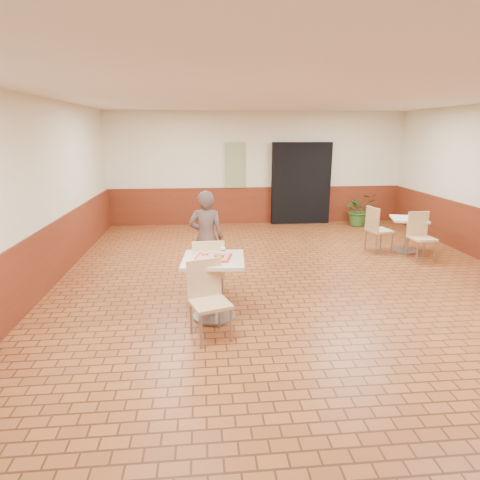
{
  "coord_description": "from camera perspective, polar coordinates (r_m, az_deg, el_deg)",
  "views": [
    {
      "loc": [
        -1.49,
        -5.86,
        2.45
      ],
      "look_at": [
        -0.96,
        -0.31,
        0.95
      ],
      "focal_mm": 30.0,
      "sensor_mm": 36.0,
      "label": 1
    }
  ],
  "objects": [
    {
      "name": "room_shell",
      "position": [
        6.12,
        8.79,
        5.96
      ],
      "size": [
        8.01,
        10.01,
        3.01
      ],
      "color": "brown",
      "rests_on": "ground"
    },
    {
      "name": "chair_second_left",
      "position": [
        8.86,
        18.85,
        1.77
      ],
      "size": [
        0.52,
        0.52,
        0.96
      ],
      "rotation": [
        0.0,
        0.0,
        1.76
      ],
      "color": "#CEB57B",
      "rests_on": "ground"
    },
    {
      "name": "chair_second_front",
      "position": [
        8.67,
        24.24,
        0.87
      ],
      "size": [
        0.45,
        0.45,
        0.94
      ],
      "rotation": [
        0.0,
        0.0,
        0.04
      ],
      "color": "#E0BF86",
      "rests_on": "ground"
    },
    {
      "name": "second_table",
      "position": [
        9.1,
        22.77,
        1.43
      ],
      "size": [
        0.69,
        0.69,
        0.72
      ],
      "rotation": [
        0.0,
        0.0,
        -0.29
      ],
      "color": "beige",
      "rests_on": "ground"
    },
    {
      "name": "chair_main_back",
      "position": [
        5.83,
        -4.54,
        -4.0
      ],
      "size": [
        0.47,
        0.47,
        0.98
      ],
      "rotation": [
        0.0,
        0.0,
        3.18
      ],
      "color": "#E6CA8A",
      "rests_on": "ground"
    },
    {
      "name": "serving_tray",
      "position": [
        5.29,
        -3.81,
        -2.46
      ],
      "size": [
        0.45,
        0.35,
        0.03
      ],
      "rotation": [
        0.0,
        0.0,
        -0.24
      ],
      "color": "red",
      "rests_on": "main_table"
    },
    {
      "name": "customer",
      "position": [
        6.58,
        -4.82,
        0.31
      ],
      "size": [
        0.61,
        0.43,
        1.56
      ],
      "primitive_type": "imported",
      "rotation": [
        0.0,
        0.0,
        3.03
      ],
      "color": "brown",
      "rests_on": "ground"
    },
    {
      "name": "long_john_donut",
      "position": [
        5.25,
        -2.99,
        -2.2
      ],
      "size": [
        0.16,
        0.12,
        0.04
      ],
      "rotation": [
        0.0,
        0.0,
        -0.4
      ],
      "color": "#BB7436",
      "rests_on": "serving_tray"
    },
    {
      "name": "potted_plant",
      "position": [
        11.26,
        16.56,
        4.17
      ],
      "size": [
        0.9,
        0.81,
        0.88
      ],
      "primitive_type": "imported",
      "rotation": [
        0.0,
        0.0,
        0.16
      ],
      "color": "#2F5A24",
      "rests_on": "ground"
    },
    {
      "name": "ring_donut",
      "position": [
        5.37,
        -5.05,
        -1.89
      ],
      "size": [
        0.13,
        0.13,
        0.03
      ],
      "primitive_type": "torus",
      "rotation": [
        0.0,
        0.0,
        0.37
      ],
      "color": "#DE9750",
      "rests_on": "serving_tray"
    },
    {
      "name": "promo_poster",
      "position": [
        10.87,
        -0.71,
        10.58
      ],
      "size": [
        0.5,
        0.03,
        1.2
      ],
      "primitive_type": "cube",
      "color": "gray",
      "rests_on": "wainscot_band"
    },
    {
      "name": "main_table",
      "position": [
        5.39,
        -3.75,
        -5.4
      ],
      "size": [
        0.8,
        0.8,
        0.85
      ],
      "rotation": [
        0.0,
        0.0,
        -0.08
      ],
      "color": "beige",
      "rests_on": "ground"
    },
    {
      "name": "paper_cup",
      "position": [
        5.39,
        -2.46,
        -1.47
      ],
      "size": [
        0.07,
        0.07,
        0.08
      ],
      "rotation": [
        0.0,
        0.0,
        -0.22
      ],
      "color": "white",
      "rests_on": "serving_tray"
    },
    {
      "name": "wainscot_band",
      "position": [
        6.35,
        8.43,
        -2.98
      ],
      "size": [
        8.0,
        10.0,
        1.0
      ],
      "color": "#5F2312",
      "rests_on": "ground"
    },
    {
      "name": "chair_main_front",
      "position": [
        4.94,
        -4.61,
        -7.8
      ],
      "size": [
        0.56,
        0.56,
        0.96
      ],
      "rotation": [
        0.0,
        0.0,
        0.33
      ],
      "color": "tan",
      "rests_on": "ground"
    },
    {
      "name": "corridor_doorway",
      "position": [
        11.15,
        8.67,
        7.95
      ],
      "size": [
        1.6,
        0.22,
        2.2
      ],
      "primitive_type": "cube",
      "color": "black",
      "rests_on": "ground"
    }
  ]
}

